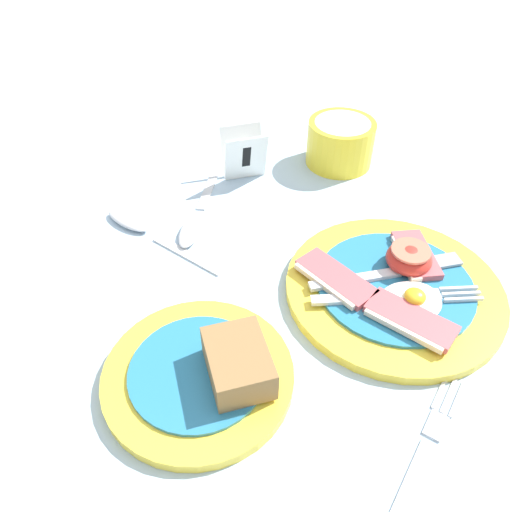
% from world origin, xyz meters
% --- Properties ---
extents(ground_plane, '(3.00, 3.00, 0.00)m').
position_xyz_m(ground_plane, '(0.00, 0.00, 0.00)').
color(ground_plane, '#A3BCD1').
extents(breakfast_plate, '(0.24, 0.24, 0.04)m').
position_xyz_m(breakfast_plate, '(0.08, -0.02, 0.01)').
color(breakfast_plate, yellow).
rests_on(breakfast_plate, ground_plane).
extents(bread_plate, '(0.18, 0.18, 0.05)m').
position_xyz_m(bread_plate, '(-0.15, -0.03, 0.01)').
color(bread_plate, yellow).
rests_on(bread_plate, ground_plane).
extents(sugar_cup, '(0.10, 0.10, 0.07)m').
position_xyz_m(sugar_cup, '(0.18, 0.24, 0.04)').
color(sugar_cup, yellow).
rests_on(sugar_cup, ground_plane).
extents(number_card, '(0.07, 0.06, 0.07)m').
position_xyz_m(number_card, '(0.04, 0.27, 0.04)').
color(number_card, white).
rests_on(number_card, ground_plane).
extents(teaspoon_by_saucer, '(0.10, 0.18, 0.01)m').
position_xyz_m(teaspoon_by_saucer, '(-0.14, 0.21, 0.01)').
color(teaspoon_by_saucer, silver).
rests_on(teaspoon_by_saucer, ground_plane).
extents(teaspoon_near_cup, '(0.13, 0.17, 0.01)m').
position_xyz_m(teaspoon_near_cup, '(-0.07, 0.20, 0.01)').
color(teaspoon_near_cup, silver).
rests_on(teaspoon_near_cup, ground_plane).
extents(fork_on_cloth, '(0.17, 0.10, 0.01)m').
position_xyz_m(fork_on_cloth, '(-0.02, -0.19, 0.00)').
color(fork_on_cloth, silver).
rests_on(fork_on_cloth, ground_plane).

